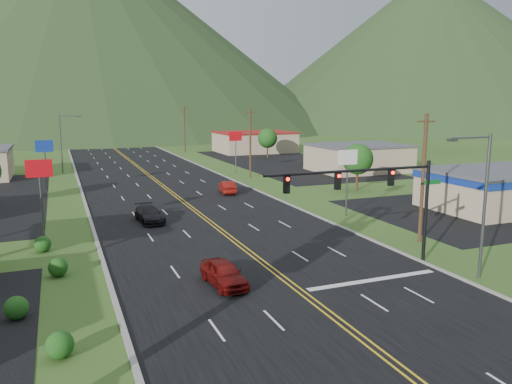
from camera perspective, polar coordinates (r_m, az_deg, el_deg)
name	(u,v)px	position (r m, az deg, el deg)	size (l,w,h in m)	color
traffic_signal	(378,189)	(33.08, 13.72, 0.35)	(13.10, 0.43, 7.00)	black
streetlight_east	(481,197)	(33.18, 24.37, -0.50)	(3.28, 0.25, 9.00)	#59595E
streetlight_west	(63,140)	(82.71, -21.20, 5.60)	(3.28, 0.25, 9.00)	#59595E
building_east_near	(504,187)	(57.35, 26.53, 0.54)	(15.40, 10.40, 4.10)	tan
building_east_mid	(358,158)	(81.34, 11.63, 3.88)	(14.40, 11.40, 4.30)	tan
building_east_far	(255,142)	(110.57, -0.17, 5.75)	(16.40, 12.40, 4.50)	tan
pole_sign_west_a	(40,177)	(42.93, -23.50, 1.63)	(2.00, 0.18, 6.40)	#59595E
pole_sign_west_b	(45,152)	(64.79, -23.01, 4.28)	(2.00, 0.18, 6.40)	#59595E
pole_sign_east_a	(348,164)	(48.23, 10.42, 3.16)	(2.00, 0.18, 6.40)	#59595E
pole_sign_east_b	(236,141)	(77.09, -2.35, 5.90)	(2.00, 0.18, 6.40)	#59595E
tree_east_a	(358,159)	(63.23, 11.54, 3.70)	(3.84, 3.84, 5.82)	#382314
tree_east_b	(268,138)	(98.62, 1.33, 6.16)	(3.84, 3.84, 5.82)	#382314
utility_pole_a	(423,177)	(40.51, 18.55, 1.59)	(1.60, 0.28, 10.00)	#382314
utility_pole_b	(250,142)	(72.58, -0.65, 5.70)	(1.60, 0.28, 10.00)	#382314
utility_pole_c	(184,129)	(110.77, -8.18, 7.15)	(1.60, 0.28, 10.00)	#382314
utility_pole_d	(152,122)	(149.90, -11.83, 7.80)	(1.60, 0.28, 10.00)	#382314
mountain_n	(81,27)	(235.00, -19.40, 17.39)	(220.00, 220.00, 85.00)	black
mountain_ne	(430,49)	(248.83, 19.23, 15.22)	(180.00, 180.00, 70.00)	black
car_red_near	(224,274)	(30.19, -3.69, -9.31)	(1.77, 4.39, 1.50)	#680D0B
car_dark_mid	(150,215)	(46.64, -12.07, -2.55)	(1.98, 4.87, 1.41)	black
car_red_far	(227,187)	(60.24, -3.29, 0.54)	(1.54, 4.41, 1.45)	maroon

